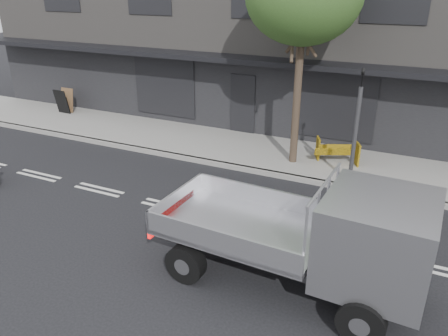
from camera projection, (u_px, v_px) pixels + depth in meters
ground at (169, 206)px, 11.88m from camera, size 80.00×80.00×0.00m
sidewalk at (238, 148)px, 15.75m from camera, size 32.00×3.20×0.15m
kerb at (218, 164)px, 14.42m from camera, size 32.00×0.20×0.15m
building_main at (297, 20)px, 19.67m from camera, size 26.00×10.00×8.00m
traffic_light_pole at (355, 134)px, 12.37m from camera, size 0.12×0.12×3.50m
flatbed_ute at (349, 238)px, 7.92m from camera, size 5.26×2.36×2.39m
construction_barrier at (336, 153)px, 14.10m from camera, size 1.48×1.06×0.77m
sandwich_board at (62, 102)px, 19.36m from camera, size 0.69×0.48×1.07m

